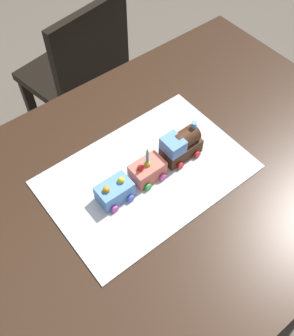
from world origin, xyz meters
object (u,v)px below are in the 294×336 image
(dining_table, at_px, (169,194))
(cake_car_gondola_sky_blue, at_px, (115,191))
(birthday_candle, at_px, (147,155))
(cake_locomotive, at_px, (181,145))
(chair, at_px, (80,75))
(cake_car_caboose_coral, at_px, (147,170))

(dining_table, relative_size, cake_car_gondola_sky_blue, 14.00)
(cake_car_gondola_sky_blue, relative_size, birthday_candle, 1.75)
(cake_locomotive, bearing_deg, dining_table, 28.83)
(chair, bearing_deg, cake_locomotive, 73.29)
(chair, xyz_separation_m, cake_car_caboose_coral, (0.22, 0.80, 0.30))
(cake_locomotive, height_order, cake_car_gondola_sky_blue, cake_locomotive)
(birthday_candle, bearing_deg, cake_car_caboose_coral, -0.00)
(cake_car_gondola_sky_blue, bearing_deg, birthday_candle, 180.00)
(cake_locomotive, distance_m, cake_car_caboose_coral, 0.13)
(chair, relative_size, cake_locomotive, 6.14)
(cake_locomotive, xyz_separation_m, cake_car_caboose_coral, (0.13, -0.00, -0.02))
(cake_car_caboose_coral, xyz_separation_m, cake_car_gondola_sky_blue, (0.12, 0.00, 0.00))
(cake_car_caboose_coral, distance_m, cake_car_gondola_sky_blue, 0.12)
(cake_car_gondola_sky_blue, height_order, birthday_candle, birthday_candle)
(birthday_candle, bearing_deg, dining_table, 146.78)
(birthday_candle, bearing_deg, chair, -105.74)
(cake_car_caboose_coral, height_order, birthday_candle, birthday_candle)
(chair, relative_size, birthday_candle, 15.07)
(dining_table, bearing_deg, birthday_candle, -33.22)
(cake_locomotive, bearing_deg, birthday_candle, -0.00)
(cake_car_caboose_coral, bearing_deg, dining_table, 146.95)
(chair, bearing_deg, dining_table, 68.90)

